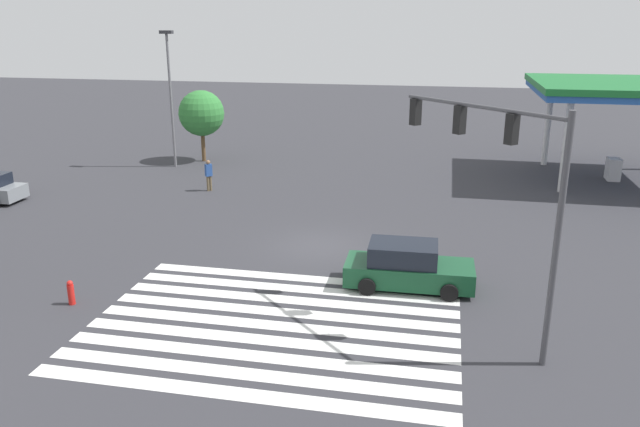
% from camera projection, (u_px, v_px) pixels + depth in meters
% --- Properties ---
extents(ground_plane, '(134.14, 134.14, 0.00)m').
position_uv_depth(ground_plane, '(320.00, 246.00, 26.32)').
color(ground_plane, '#333338').
extents(crosswalk_markings, '(11.48, 8.20, 0.01)m').
position_uv_depth(crosswalk_markings, '(274.00, 325.00, 19.55)').
color(crosswalk_markings, silver).
rests_on(crosswalk_markings, ground_plane).
extents(traffic_signal_mast, '(4.36, 4.36, 7.06)m').
position_uv_depth(traffic_signal_mast, '(503.00, 169.00, 17.40)').
color(traffic_signal_mast, '#47474C').
rests_on(traffic_signal_mast, ground_plane).
extents(car_2, '(4.57, 2.16, 1.64)m').
position_uv_depth(car_2, '(407.00, 267.00, 22.16)').
color(car_2, '#144728').
rests_on(car_2, ground_plane).
extents(gas_station_canopy, '(10.01, 10.01, 5.76)m').
position_uv_depth(gas_station_canopy, '(624.00, 91.00, 35.64)').
color(gas_station_canopy, '#23519E').
rests_on(gas_station_canopy, ground_plane).
extents(pedestrian, '(0.41, 0.41, 1.75)m').
position_uv_depth(pedestrian, '(209.00, 174.00, 34.54)').
color(pedestrian, brown).
rests_on(pedestrian, ground_plane).
extents(street_light_pole_a, '(0.80, 0.36, 8.51)m').
position_uv_depth(street_light_pole_a, '(170.00, 88.00, 38.98)').
color(street_light_pole_a, slate).
rests_on(street_light_pole_a, ground_plane).
extents(tree_corner_a, '(3.00, 3.00, 4.73)m').
position_uv_depth(tree_corner_a, '(201.00, 113.00, 41.12)').
color(tree_corner_a, brown).
rests_on(tree_corner_a, ground_plane).
extents(fire_hydrant, '(0.22, 0.22, 0.86)m').
position_uv_depth(fire_hydrant, '(71.00, 292.00, 20.89)').
color(fire_hydrant, red).
rests_on(fire_hydrant, ground_plane).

